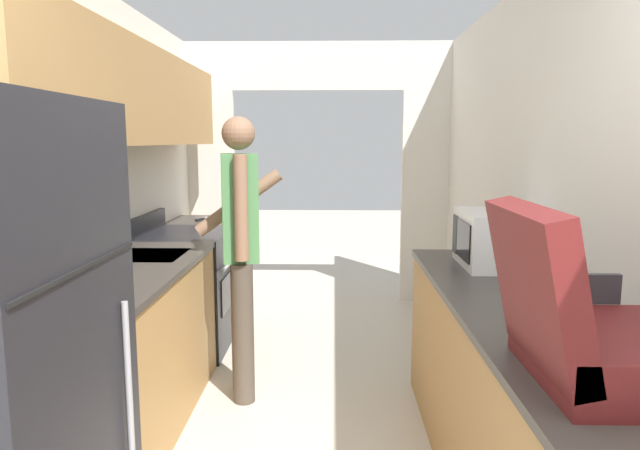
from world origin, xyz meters
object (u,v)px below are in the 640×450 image
range_oven (187,289)px  knife (202,219)px  person (241,249)px  microwave (497,239)px  suitcase (588,331)px

range_oven → knife: size_ratio=3.22×
person → microwave: 1.48m
range_oven → knife: (-0.04, 0.69, 0.45)m
person → knife: 1.64m
person → knife: person is taller
range_oven → microwave: (2.01, -1.11, 0.59)m
knife → person: bearing=-45.0°
range_oven → suitcase: size_ratio=1.86×
microwave → knife: size_ratio=1.53×
microwave → knife: 2.73m
suitcase → microwave: 1.52m
suitcase → knife: suitcase is taller
suitcase → microwave: suitcase is taller
person → microwave: bearing=-112.1°
range_oven → knife: 0.82m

